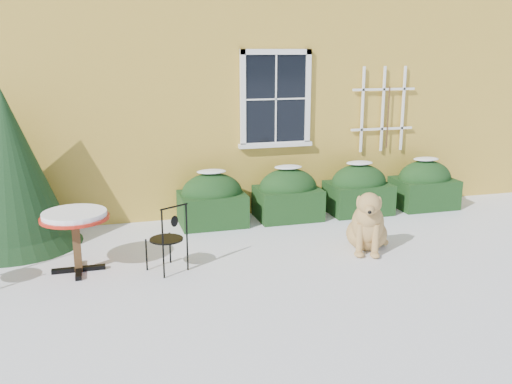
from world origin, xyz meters
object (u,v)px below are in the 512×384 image
object	(u,v)px
evergreen_shrub	(10,183)
dog	(367,226)
bistro_table	(75,222)
patio_chair_near	(168,238)

from	to	relation	value
evergreen_shrub	dog	world-z (taller)	evergreen_shrub
evergreen_shrub	bistro_table	distance (m)	1.63
bistro_table	dog	bearing A→B (deg)	-4.74
patio_chair_near	dog	world-z (taller)	dog
bistro_table	dog	size ratio (longest dim) A/B	0.87
evergreen_shrub	patio_chair_near	bearing A→B (deg)	-38.91
bistro_table	patio_chair_near	size ratio (longest dim) A/B	0.96
evergreen_shrub	patio_chair_near	world-z (taller)	evergreen_shrub
patio_chair_near	bistro_table	bearing A→B (deg)	-44.11
bistro_table	patio_chair_near	world-z (taller)	patio_chair_near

